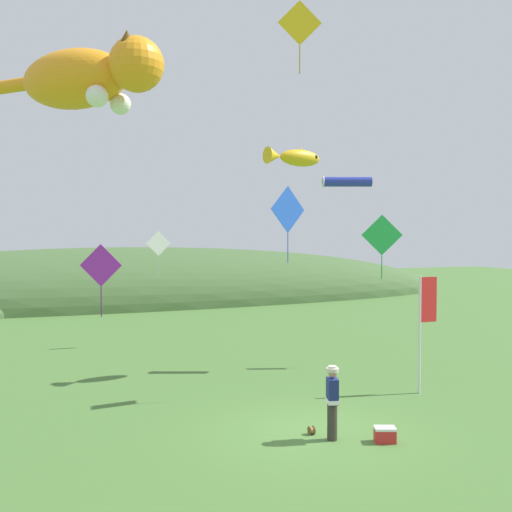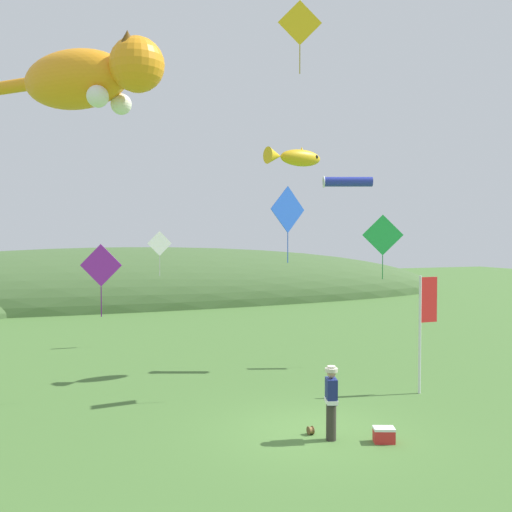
# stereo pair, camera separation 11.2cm
# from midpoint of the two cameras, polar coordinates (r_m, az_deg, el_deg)

# --- Properties ---
(ground_plane) EXTENTS (120.00, 120.00, 0.00)m
(ground_plane) POSITION_cam_midpoint_polar(r_m,az_deg,el_deg) (14.81, 6.05, -17.15)
(ground_plane) COLOR #477033
(distant_hill_ridge) EXTENTS (54.66, 14.82, 8.08)m
(distant_hill_ridge) POSITION_cam_midpoint_polar(r_m,az_deg,el_deg) (43.14, -14.39, -4.53)
(distant_hill_ridge) COLOR #426033
(distant_hill_ridge) RESTS_ON ground
(festival_attendant) EXTENTS (0.38, 0.48, 1.77)m
(festival_attendant) POSITION_cam_midpoint_polar(r_m,az_deg,el_deg) (14.06, 7.77, -14.11)
(festival_attendant) COLOR #332D28
(festival_attendant) RESTS_ON ground
(kite_spool) EXTENTS (0.13, 0.21, 0.21)m
(kite_spool) POSITION_cam_midpoint_polar(r_m,az_deg,el_deg) (14.63, 5.70, -16.96)
(kite_spool) COLOR olive
(kite_spool) RESTS_ON ground
(picnic_cooler) EXTENTS (0.58, 0.49, 0.36)m
(picnic_cooler) POSITION_cam_midpoint_polar(r_m,az_deg,el_deg) (14.36, 12.90, -17.04)
(picnic_cooler) COLOR red
(picnic_cooler) RESTS_ON ground
(festival_banner_pole) EXTENTS (0.66, 0.08, 3.64)m
(festival_banner_pole) POSITION_cam_midpoint_polar(r_m,az_deg,el_deg) (18.42, 16.67, -5.81)
(festival_banner_pole) COLOR silver
(festival_banner_pole) RESTS_ON ground
(kite_giant_cat) EXTENTS (6.12, 6.25, 2.46)m
(kite_giant_cat) POSITION_cam_midpoint_polar(r_m,az_deg,el_deg) (22.02, -16.29, 16.69)
(kite_giant_cat) COLOR orange
(kite_fish_windsock) EXTENTS (2.32, 1.01, 0.69)m
(kite_fish_windsock) POSITION_cam_midpoint_polar(r_m,az_deg,el_deg) (20.58, 4.06, 9.82)
(kite_fish_windsock) COLOR gold
(kite_tube_streamer) EXTENTS (1.85, 1.03, 0.44)m
(kite_tube_streamer) POSITION_cam_midpoint_polar(r_m,az_deg,el_deg) (21.60, 9.22, 7.34)
(kite_tube_streamer) COLOR #2633A5
(kite_diamond_blue) EXTENTS (1.33, 0.51, 2.31)m
(kite_diamond_blue) POSITION_cam_midpoint_polar(r_m,az_deg,el_deg) (17.19, 3.39, 4.61)
(kite_diamond_blue) COLOR blue
(kite_diamond_white) EXTENTS (1.10, 0.09, 2.00)m
(kite_diamond_white) POSITION_cam_midpoint_polar(r_m,az_deg,el_deg) (25.56, -9.50, 1.20)
(kite_diamond_white) COLOR white
(kite_diamond_green) EXTENTS (1.38, 0.70, 2.44)m
(kite_diamond_green) POSITION_cam_midpoint_polar(r_m,az_deg,el_deg) (21.99, 12.70, 2.03)
(kite_diamond_green) COLOR green
(kite_diamond_violet) EXTENTS (1.15, 0.53, 2.16)m
(kite_diamond_violet) POSITION_cam_midpoint_polar(r_m,az_deg,el_deg) (17.39, -15.07, -0.96)
(kite_diamond_violet) COLOR purple
(kite_diamond_gold) EXTENTS (1.34, 0.45, 2.31)m
(kite_diamond_gold) POSITION_cam_midpoint_polar(r_m,az_deg,el_deg) (19.48, 4.59, 22.20)
(kite_diamond_gold) COLOR yellow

